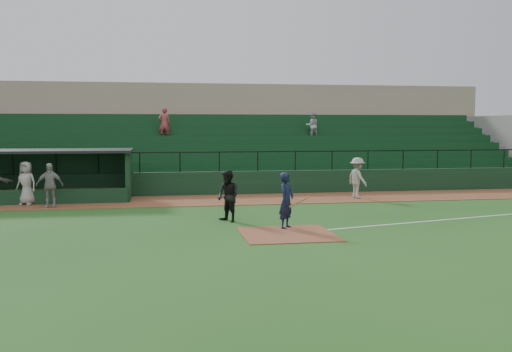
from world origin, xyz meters
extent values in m
plane|color=#20501A|center=(0.00, 0.00, 0.00)|extent=(90.00, 90.00, 0.00)
cube|color=brown|center=(0.00, 8.00, 0.01)|extent=(40.00, 4.00, 0.03)
cube|color=brown|center=(0.00, -1.00, 0.01)|extent=(3.00, 3.00, 0.03)
cube|color=white|center=(8.00, 1.20, 0.01)|extent=(17.49, 4.44, 0.01)
cube|color=black|center=(0.00, 10.20, 0.60)|extent=(36.00, 0.35, 1.20)
cylinder|color=black|center=(0.00, 10.20, 2.20)|extent=(36.00, 0.06, 0.06)
cube|color=slate|center=(0.00, 15.10, 1.80)|extent=(36.00, 9.00, 3.60)
cube|color=#103A1A|center=(0.00, 14.60, 2.25)|extent=(34.56, 8.00, 4.05)
cube|color=slate|center=(18.00, 15.15, 2.10)|extent=(0.35, 9.50, 4.20)
cube|color=gray|center=(0.00, 21.60, 3.20)|extent=(38.00, 3.00, 6.40)
cube|color=slate|center=(0.00, 19.60, 3.70)|extent=(36.00, 2.00, 0.20)
imported|color=#A8A8A8|center=(5.48, 15.90, 3.54)|extent=(0.81, 0.63, 1.67)
imported|color=#97373A|center=(-3.66, 15.90, 3.66)|extent=(0.70, 0.46, 1.92)
cube|color=black|center=(-9.75, 10.40, 1.15)|extent=(8.50, 0.20, 2.30)
cube|color=black|center=(-5.50, 9.10, 1.15)|extent=(0.20, 2.60, 2.30)
cube|color=black|center=(-9.75, 9.10, 2.36)|extent=(8.90, 3.20, 0.12)
cube|color=olive|center=(-9.75, 10.00, 0.25)|extent=(7.65, 0.40, 0.50)
cube|color=black|center=(-9.75, 7.75, 0.35)|extent=(8.50, 0.12, 0.70)
imported|color=black|center=(0.19, 0.03, 0.97)|extent=(0.80, 0.85, 1.95)
cylinder|color=olive|center=(0.59, -0.17, 0.95)|extent=(0.79, 0.34, 0.35)
imported|color=black|center=(-1.60, 1.83, 0.95)|extent=(1.12, 1.17, 1.91)
imported|color=#9D9993|center=(5.42, 7.43, 1.02)|extent=(1.07, 1.44, 1.98)
imported|color=gray|center=(-8.73, 6.70, 0.99)|extent=(1.13, 0.48, 1.91)
imported|color=#A6A19B|center=(-9.90, 7.75, 1.00)|extent=(1.11, 0.93, 1.93)
camera|label=1|loc=(-4.21, -19.12, 3.54)|focal=40.47mm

